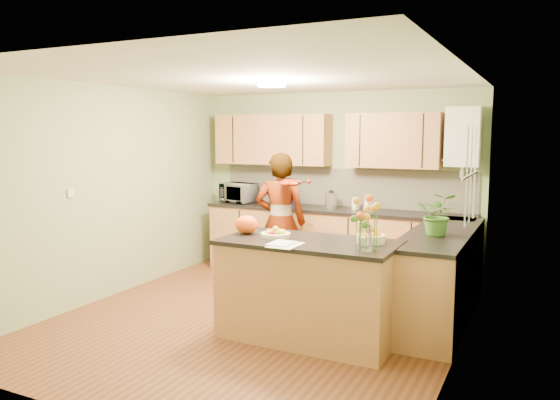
% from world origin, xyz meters
% --- Properties ---
extents(floor, '(4.50, 4.50, 0.00)m').
position_xyz_m(floor, '(0.00, 0.00, 0.00)').
color(floor, '#593119').
rests_on(floor, ground).
extents(ceiling, '(4.00, 4.50, 0.02)m').
position_xyz_m(ceiling, '(0.00, 0.00, 2.50)').
color(ceiling, silver).
rests_on(ceiling, wall_back).
extents(wall_back, '(4.00, 0.02, 2.50)m').
position_xyz_m(wall_back, '(0.00, 2.25, 1.25)').
color(wall_back, '#98AE7C').
rests_on(wall_back, floor).
extents(wall_front, '(4.00, 0.02, 2.50)m').
position_xyz_m(wall_front, '(0.00, -2.25, 1.25)').
color(wall_front, '#98AE7C').
rests_on(wall_front, floor).
extents(wall_left, '(0.02, 4.50, 2.50)m').
position_xyz_m(wall_left, '(-2.00, 0.00, 1.25)').
color(wall_left, '#98AE7C').
rests_on(wall_left, floor).
extents(wall_right, '(0.02, 4.50, 2.50)m').
position_xyz_m(wall_right, '(2.00, 0.00, 1.25)').
color(wall_right, '#98AE7C').
rests_on(wall_right, floor).
extents(back_counter, '(3.64, 0.62, 0.94)m').
position_xyz_m(back_counter, '(0.10, 1.95, 0.47)').
color(back_counter, '#B47A48').
rests_on(back_counter, floor).
extents(right_counter, '(0.62, 2.24, 0.94)m').
position_xyz_m(right_counter, '(1.70, 0.85, 0.47)').
color(right_counter, '#B47A48').
rests_on(right_counter, floor).
extents(splashback, '(3.60, 0.02, 0.52)m').
position_xyz_m(splashback, '(0.10, 2.23, 1.20)').
color(splashback, beige).
rests_on(splashback, back_counter).
extents(upper_cabinets, '(3.20, 0.34, 0.70)m').
position_xyz_m(upper_cabinets, '(-0.18, 2.08, 1.85)').
color(upper_cabinets, '#B47A48').
rests_on(upper_cabinets, wall_back).
extents(boiler, '(0.40, 0.30, 0.86)m').
position_xyz_m(boiler, '(1.70, 2.09, 1.90)').
color(boiler, white).
rests_on(boiler, wall_back).
extents(window_right, '(0.01, 1.30, 1.05)m').
position_xyz_m(window_right, '(1.99, 0.60, 1.55)').
color(window_right, white).
rests_on(window_right, wall_right).
extents(light_switch, '(0.02, 0.09, 0.09)m').
position_xyz_m(light_switch, '(-1.99, -0.60, 1.30)').
color(light_switch, white).
rests_on(light_switch, wall_left).
extents(ceiling_lamp, '(0.30, 0.30, 0.07)m').
position_xyz_m(ceiling_lamp, '(0.00, 0.30, 2.46)').
color(ceiling_lamp, '#FFEABF').
rests_on(ceiling_lamp, ceiling).
extents(peninsula_island, '(1.65, 0.85, 0.95)m').
position_xyz_m(peninsula_island, '(0.67, -0.24, 0.48)').
color(peninsula_island, '#B47A48').
rests_on(peninsula_island, floor).
extents(fruit_dish, '(0.29, 0.29, 0.10)m').
position_xyz_m(fruit_dish, '(0.32, -0.24, 0.99)').
color(fruit_dish, '#FCEBC9').
rests_on(fruit_dish, peninsula_island).
extents(orange_bowl, '(0.26, 0.26, 0.15)m').
position_xyz_m(orange_bowl, '(1.22, -0.09, 1.01)').
color(orange_bowl, '#FCEBC9').
rests_on(orange_bowl, peninsula_island).
extents(flower_vase, '(0.27, 0.27, 0.50)m').
position_xyz_m(flower_vase, '(1.27, -0.42, 1.28)').
color(flower_vase, silver).
rests_on(flower_vase, peninsula_island).
extents(orange_bag, '(0.30, 0.28, 0.18)m').
position_xyz_m(orange_bag, '(-0.03, -0.19, 1.04)').
color(orange_bag, '#FE5814').
rests_on(orange_bag, peninsula_island).
extents(papers, '(0.24, 0.33, 0.01)m').
position_xyz_m(papers, '(0.57, -0.54, 0.95)').
color(papers, white).
rests_on(papers, peninsula_island).
extents(violinist, '(0.72, 0.57, 1.72)m').
position_xyz_m(violinist, '(-0.27, 1.06, 0.86)').
color(violinist, tan).
rests_on(violinist, floor).
extents(violin, '(0.68, 0.59, 0.17)m').
position_xyz_m(violin, '(-0.07, 0.84, 1.37)').
color(violin, '#520C05').
rests_on(violin, violinist).
extents(microwave, '(0.57, 0.45, 0.28)m').
position_xyz_m(microwave, '(-1.38, 1.94, 1.08)').
color(microwave, white).
rests_on(microwave, back_counter).
extents(blue_box, '(0.34, 0.30, 0.23)m').
position_xyz_m(blue_box, '(-0.65, 1.99, 1.05)').
color(blue_box, navy).
rests_on(blue_box, back_counter).
extents(kettle, '(0.15, 0.15, 0.28)m').
position_xyz_m(kettle, '(0.04, 1.97, 1.06)').
color(kettle, silver).
rests_on(kettle, back_counter).
extents(jar_cream, '(0.11, 0.11, 0.16)m').
position_xyz_m(jar_cream, '(0.38, 2.00, 1.02)').
color(jar_cream, '#FCEBC9').
rests_on(jar_cream, back_counter).
extents(jar_white, '(0.15, 0.15, 0.18)m').
position_xyz_m(jar_white, '(0.59, 1.89, 1.03)').
color(jar_white, white).
rests_on(jar_white, back_counter).
extents(potted_plant, '(0.43, 0.38, 0.43)m').
position_xyz_m(potted_plant, '(1.70, 0.58, 1.16)').
color(potted_plant, '#3A6F25').
rests_on(potted_plant, right_counter).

